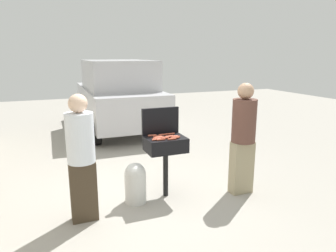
{
  "coord_description": "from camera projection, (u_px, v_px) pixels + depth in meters",
  "views": [
    {
      "loc": [
        -1.46,
        -4.31,
        2.18
      ],
      "look_at": [
        0.43,
        0.42,
        1.0
      ],
      "focal_mm": 33.12,
      "sensor_mm": 36.0,
      "label": 1
    }
  ],
  "objects": [
    {
      "name": "ground_plane",
      "position": [
        153.0,
        195.0,
        4.91
      ],
      "size": [
        24.0,
        24.0,
        0.0
      ],
      "primitive_type": "plane",
      "color": "#9E998E"
    },
    {
      "name": "hot_dog_0",
      "position": [
        169.0,
        136.0,
        4.7
      ],
      "size": [
        0.13,
        0.03,
        0.03
      ],
      "primitive_type": "cylinder",
      "rotation": [
        0.0,
        1.57,
        0.04
      ],
      "color": "#AD4228",
      "rests_on": "bbq_grill"
    },
    {
      "name": "hot_dog_3",
      "position": [
        171.0,
        134.0,
        4.85
      ],
      "size": [
        0.13,
        0.03,
        0.03
      ],
      "primitive_type": "cylinder",
      "rotation": [
        0.0,
        1.57,
        0.0
      ],
      "color": "#B74C33",
      "rests_on": "bbq_grill"
    },
    {
      "name": "person_left",
      "position": [
        81.0,
        154.0,
        3.98
      ],
      "size": [
        0.36,
        0.36,
        1.7
      ],
      "rotation": [
        0.0,
        0.0,
        -0.1
      ],
      "color": "#3F3323",
      "rests_on": "ground"
    },
    {
      "name": "hot_dog_4",
      "position": [
        161.0,
        140.0,
        4.52
      ],
      "size": [
        0.13,
        0.03,
        0.03
      ],
      "primitive_type": "cylinder",
      "rotation": [
        0.0,
        1.57,
        -0.05
      ],
      "color": "#AD4228",
      "rests_on": "bbq_grill"
    },
    {
      "name": "hot_dog_5",
      "position": [
        163.0,
        135.0,
        4.8
      ],
      "size": [
        0.13,
        0.03,
        0.03
      ],
      "primitive_type": "cylinder",
      "rotation": [
        0.0,
        1.57,
        0.01
      ],
      "color": "#B74C33",
      "rests_on": "bbq_grill"
    },
    {
      "name": "hot_dog_15",
      "position": [
        174.0,
        136.0,
        4.7
      ],
      "size": [
        0.13,
        0.04,
        0.03
      ],
      "primitive_type": "cylinder",
      "rotation": [
        0.0,
        1.57,
        -0.08
      ],
      "color": "#C6593D",
      "rests_on": "bbq_grill"
    },
    {
      "name": "hot_dog_1",
      "position": [
        158.0,
        136.0,
        4.7
      ],
      "size": [
        0.13,
        0.03,
        0.03
      ],
      "primitive_type": "cylinder",
      "rotation": [
        0.0,
        1.57,
        -0.03
      ],
      "color": "#B74C33",
      "rests_on": "bbq_grill"
    },
    {
      "name": "hot_dog_11",
      "position": [
        176.0,
        137.0,
        4.67
      ],
      "size": [
        0.13,
        0.04,
        0.03
      ],
      "primitive_type": "cylinder",
      "rotation": [
        0.0,
        1.57,
        -0.08
      ],
      "color": "#AD4228",
      "rests_on": "bbq_grill"
    },
    {
      "name": "hot_dog_14",
      "position": [
        157.0,
        139.0,
        4.57
      ],
      "size": [
        0.13,
        0.03,
        0.03
      ],
      "primitive_type": "cylinder",
      "rotation": [
        0.0,
        1.57,
        -0.06
      ],
      "color": "#AD4228",
      "rests_on": "bbq_grill"
    },
    {
      "name": "hot_dog_2",
      "position": [
        175.0,
        138.0,
        4.61
      ],
      "size": [
        0.13,
        0.04,
        0.03
      ],
      "primitive_type": "cylinder",
      "rotation": [
        0.0,
        1.57,
        -0.08
      ],
      "color": "#AD4228",
      "rests_on": "bbq_grill"
    },
    {
      "name": "hot_dog_9",
      "position": [
        165.0,
        138.0,
        4.6
      ],
      "size": [
        0.13,
        0.04,
        0.03
      ],
      "primitive_type": "cylinder",
      "rotation": [
        0.0,
        1.57,
        -0.11
      ],
      "color": "#AD4228",
      "rests_on": "bbq_grill"
    },
    {
      "name": "hot_dog_8",
      "position": [
        172.0,
        139.0,
        4.55
      ],
      "size": [
        0.13,
        0.03,
        0.03
      ],
      "primitive_type": "cylinder",
      "rotation": [
        0.0,
        1.57,
        -0.03
      ],
      "color": "#AD4228",
      "rests_on": "bbq_grill"
    },
    {
      "name": "hot_dog_7",
      "position": [
        159.0,
        137.0,
        4.66
      ],
      "size": [
        0.13,
        0.03,
        0.03
      ],
      "primitive_type": "cylinder",
      "rotation": [
        0.0,
        1.57,
        -0.01
      ],
      "color": "#C6593D",
      "rests_on": "bbq_grill"
    },
    {
      "name": "hot_dog_6",
      "position": [
        152.0,
        135.0,
        4.75
      ],
      "size": [
        0.13,
        0.04,
        0.03
      ],
      "primitive_type": "cylinder",
      "rotation": [
        0.0,
        1.57,
        -0.1
      ],
      "color": "#C6593D",
      "rests_on": "bbq_grill"
    },
    {
      "name": "parked_minivan",
      "position": [
        118.0,
        95.0,
        9.1
      ],
      "size": [
        2.07,
        4.42,
        2.02
      ],
      "rotation": [
        0.0,
        0.0,
        3.13
      ],
      "color": "#B7B7BC",
      "rests_on": "ground"
    },
    {
      "name": "hot_dog_13",
      "position": [
        158.0,
        138.0,
        4.62
      ],
      "size": [
        0.13,
        0.03,
        0.03
      ],
      "primitive_type": "cylinder",
      "rotation": [
        0.0,
        1.57,
        -0.01
      ],
      "color": "#B74C33",
      "rests_on": "bbq_grill"
    },
    {
      "name": "grill_lid_open",
      "position": [
        160.0,
        121.0,
        4.84
      ],
      "size": [
        0.6,
        0.05,
        0.42
      ],
      "primitive_type": "cube",
      "color": "black",
      "rests_on": "bbq_grill"
    },
    {
      "name": "hot_dog_12",
      "position": [
        156.0,
        140.0,
        4.52
      ],
      "size": [
        0.13,
        0.04,
        0.03
      ],
      "primitive_type": "cylinder",
      "rotation": [
        0.0,
        1.57,
        0.08
      ],
      "color": "#C6593D",
      "rests_on": "bbq_grill"
    },
    {
      "name": "person_right",
      "position": [
        243.0,
        135.0,
        4.81
      ],
      "size": [
        0.37,
        0.37,
        1.76
      ],
      "rotation": [
        0.0,
        0.0,
        3.21
      ],
      "color": "gray",
      "rests_on": "ground"
    },
    {
      "name": "hot_dog_10",
      "position": [
        166.0,
        137.0,
        4.65
      ],
      "size": [
        0.13,
        0.03,
        0.03
      ],
      "primitive_type": "cylinder",
      "rotation": [
        0.0,
        1.57,
        0.06
      ],
      "color": "#B74C33",
      "rests_on": "bbq_grill"
    },
    {
      "name": "propane_tank",
      "position": [
        135.0,
        182.0,
        4.61
      ],
      "size": [
        0.32,
        0.32,
        0.62
      ],
      "color": "silver",
      "rests_on": "ground"
    },
    {
      "name": "bbq_grill",
      "position": [
        166.0,
        147.0,
        4.72
      ],
      "size": [
        0.6,
        0.44,
        0.95
      ],
      "color": "black",
      "rests_on": "ground"
    }
  ]
}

